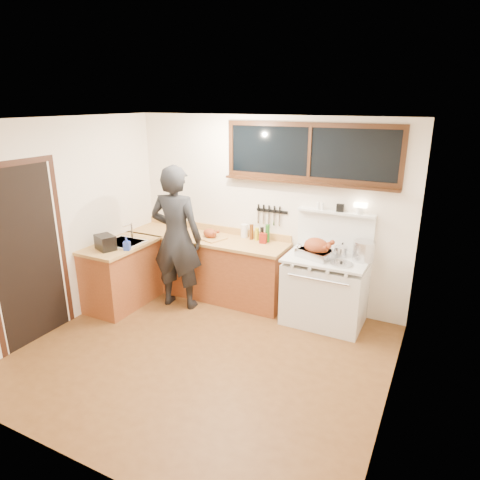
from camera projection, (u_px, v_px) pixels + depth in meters
The scene contains 20 objects.
ground_plane at pixel (203, 356), 4.89m from camera, with size 4.00×3.50×0.02m, color brown.
room_shell at pixel (198, 216), 4.38m from camera, with size 4.10×3.60×2.65m.
counter_back at pixel (207, 265), 6.32m from camera, with size 2.44×0.64×1.00m.
counter_left at pixel (122, 274), 6.01m from camera, with size 0.64×1.09×0.90m.
sink_unit at pixel (124, 246), 5.94m from camera, with size 0.50×0.45×0.37m.
vintage_stove at pixel (325, 289), 5.51m from camera, with size 1.02×0.74×1.57m.
back_window at pixel (309, 159), 5.45m from camera, with size 2.32×0.13×0.77m.
left_doorway at pixel (28, 254), 4.94m from camera, with size 0.02×1.04×2.17m.
knife_strip at pixel (271, 212), 5.92m from camera, with size 0.46×0.03×0.28m.
man at pixel (177, 238), 5.81m from camera, with size 0.79×0.57×1.99m.
soap_bottle at pixel (127, 244), 5.60m from camera, with size 0.10×0.10×0.18m.
toaster at pixel (105, 242), 5.63m from camera, with size 0.33×0.29×0.19m.
cutting_board at pixel (210, 235), 6.09m from camera, with size 0.49×0.42×0.14m.
roast_turkey at pixel (317, 249), 5.35m from camera, with size 0.51×0.44×0.25m.
stockpot at pixel (364, 251), 5.23m from camera, with size 0.32×0.32×0.25m.
saucepan at pixel (341, 251), 5.39m from camera, with size 0.19×0.30×0.13m.
pot_lid at pixel (341, 264), 5.13m from camera, with size 0.29×0.29×0.04m.
coffee_tin at pixel (263, 238), 5.89m from camera, with size 0.10×0.08×0.14m.
pitcher at pixel (244, 231), 6.13m from camera, with size 0.12×0.12×0.19m.
bottle_cluster at pixel (260, 233), 5.97m from camera, with size 0.30×0.06×0.25m.
Camera 1 is at (2.29, -3.59, 2.78)m, focal length 32.00 mm.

